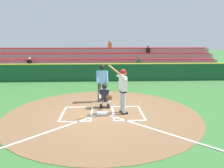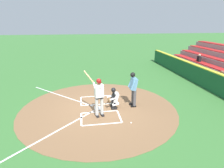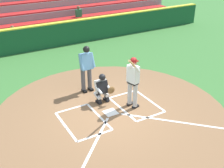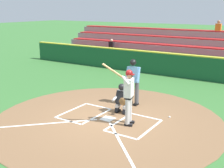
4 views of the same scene
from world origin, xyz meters
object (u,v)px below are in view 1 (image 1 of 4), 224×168
at_px(batter, 123,88).
at_px(baseball, 140,103).
at_px(plate_umpire, 102,80).
at_px(catcher, 105,95).

relative_size(batter, baseball, 28.76).
height_order(batter, plate_umpire, batter).
distance_m(batter, baseball, 1.94).
bearing_deg(plate_umpire, catcher, 96.15).
distance_m(catcher, baseball, 1.82).
bearing_deg(catcher, baseball, -163.54).
xyz_separation_m(catcher, baseball, (-1.67, -0.49, -0.55)).
bearing_deg(catcher, plate_umpire, -83.85).
bearing_deg(baseball, batter, 54.79).
xyz_separation_m(batter, baseball, (-0.93, -1.32, -1.06)).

